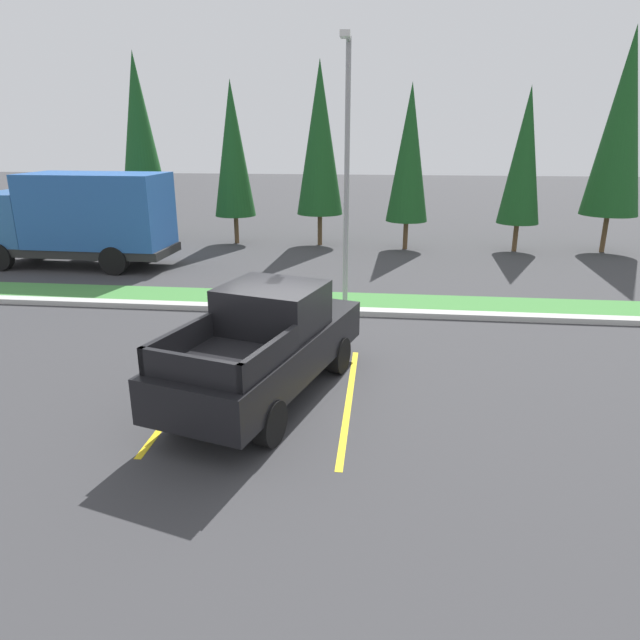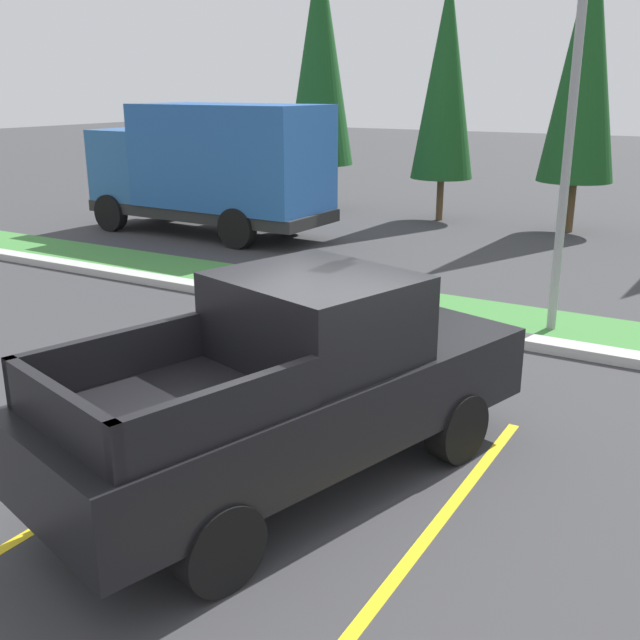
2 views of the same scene
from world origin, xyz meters
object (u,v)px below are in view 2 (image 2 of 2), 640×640
(pickup_truck_main, at_px, (297,384))
(cypress_tree_leftmost, at_px, (320,55))
(cargo_truck_distant, at_px, (212,165))
(cypress_tree_center, at_px, (586,58))
(street_light, at_px, (574,67))
(cypress_tree_left_inner, at_px, (446,77))
(traffic_cone, at_px, (176,381))

(pickup_truck_main, bearing_deg, cypress_tree_leftmost, 119.69)
(cargo_truck_distant, height_order, cypress_tree_center, cypress_tree_center)
(street_light, relative_size, cypress_tree_left_inner, 1.02)
(cargo_truck_distant, bearing_deg, cypress_tree_center, 32.55)
(street_light, bearing_deg, traffic_cone, -123.27)
(pickup_truck_main, xyz_separation_m, street_light, (1.02, 5.97, 3.05))
(pickup_truck_main, relative_size, cypress_tree_left_inner, 0.80)
(cypress_tree_leftmost, height_order, cypress_tree_center, cypress_tree_leftmost)
(cypress_tree_leftmost, height_order, traffic_cone, cypress_tree_leftmost)
(pickup_truck_main, distance_m, cargo_truck_distant, 13.43)
(pickup_truck_main, bearing_deg, cargo_truck_distant, 131.75)
(cypress_tree_leftmost, xyz_separation_m, cypress_tree_center, (7.88, 0.10, -0.24))
(street_light, xyz_separation_m, cypress_tree_center, (-1.77, 9.26, 0.42))
(cypress_tree_leftmost, bearing_deg, street_light, -43.51)
(cypress_tree_left_inner, relative_size, cypress_tree_center, 0.90)
(street_light, bearing_deg, pickup_truck_main, -99.75)
(street_light, xyz_separation_m, cypress_tree_leftmost, (-9.65, 9.16, 0.66))
(cargo_truck_distant, relative_size, cypress_tree_center, 0.90)
(street_light, relative_size, cypress_tree_leftmost, 0.88)
(cypress_tree_center, xyz_separation_m, traffic_cone, (-1.59, -14.38, -4.22))
(street_light, distance_m, traffic_cone, 7.21)
(pickup_truck_main, bearing_deg, traffic_cone, 160.05)
(cypress_tree_leftmost, bearing_deg, traffic_cone, -66.22)
(cypress_tree_leftmost, bearing_deg, cargo_truck_distant, -93.34)
(cargo_truck_distant, height_order, cypress_tree_leftmost, cypress_tree_leftmost)
(traffic_cone, bearing_deg, cargo_truck_distant, 125.76)
(cargo_truck_distant, distance_m, street_light, 10.97)
(cypress_tree_leftmost, xyz_separation_m, traffic_cone, (6.29, -14.28, -4.46))
(pickup_truck_main, relative_size, traffic_cone, 9.23)
(cypress_tree_leftmost, xyz_separation_m, cypress_tree_left_inner, (4.09, 0.08, -0.67))
(cypress_tree_left_inner, relative_size, traffic_cone, 11.55)
(pickup_truck_main, height_order, cargo_truck_distant, cargo_truck_distant)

